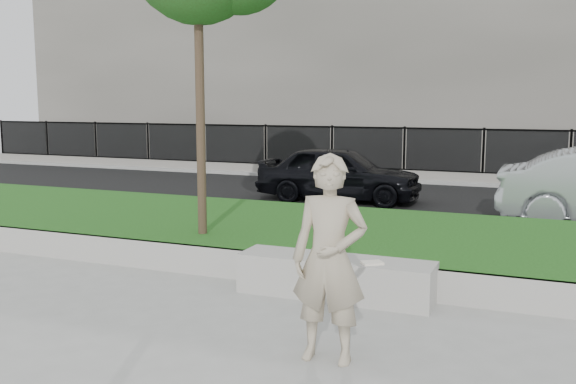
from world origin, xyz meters
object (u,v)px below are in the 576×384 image
at_px(stone_bench, 335,277).
at_px(book, 372,263).
at_px(car_dark, 339,173).
at_px(man, 329,259).

bearing_deg(stone_bench, book, -14.09).
xyz_separation_m(book, car_dark, (-2.68, 7.06, 0.19)).
bearing_deg(car_dark, stone_bench, -164.93).
height_order(stone_bench, man, man).
xyz_separation_m(stone_bench, car_dark, (-2.20, 6.93, 0.44)).
bearing_deg(book, car_dark, 74.72).
bearing_deg(man, book, 88.27).
height_order(stone_bench, book, book).
height_order(stone_bench, car_dark, car_dark).
bearing_deg(man, stone_bench, 102.87).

